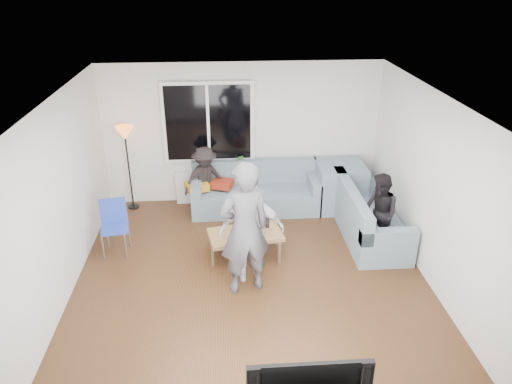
{
  "coord_description": "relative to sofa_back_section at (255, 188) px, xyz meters",
  "views": [
    {
      "loc": [
        -0.35,
        -5.57,
        4.11
      ],
      "look_at": [
        0.1,
        0.6,
        1.15
      ],
      "focal_mm": 33.62,
      "sensor_mm": 36.0,
      "label": 1
    }
  ],
  "objects": [
    {
      "name": "wall_back",
      "position": [
        -0.21,
        0.5,
        0.88
      ],
      "size": [
        5.0,
        0.04,
        2.6
      ],
      "primitive_type": "cube",
      "color": "silver",
      "rests_on": "ground"
    },
    {
      "name": "floor",
      "position": [
        -0.21,
        -2.27,
        -0.45
      ],
      "size": [
        5.0,
        5.5,
        0.04
      ],
      "primitive_type": "cube",
      "color": "#56351C",
      "rests_on": "ground"
    },
    {
      "name": "coffee_table",
      "position": [
        -0.27,
        -1.54,
        -0.22
      ],
      "size": [
        1.19,
        0.78,
        0.4
      ],
      "primitive_type": "cube",
      "rotation": [
        0.0,
        0.0,
        0.18
      ],
      "color": "#99714A",
      "rests_on": "floor"
    },
    {
      "name": "bottle_d",
      "position": [
        -0.09,
        -1.58,
        0.1
      ],
      "size": [
        0.07,
        0.07,
        0.25
      ],
      "primitive_type": "cylinder",
      "color": "#C56D11",
      "rests_on": "coffee_table"
    },
    {
      "name": "wall_left",
      "position": [
        -2.73,
        -2.27,
        0.88
      ],
      "size": [
        0.04,
        5.5,
        2.6
      ],
      "primitive_type": "cube",
      "color": "silver",
      "rests_on": "ground"
    },
    {
      "name": "wall_front",
      "position": [
        -0.21,
        -5.04,
        0.88
      ],
      "size": [
        5.0,
        0.04,
        2.6
      ],
      "primitive_type": "cube",
      "color": "silver",
      "rests_on": "ground"
    },
    {
      "name": "spectator_right",
      "position": [
        1.81,
        -1.49,
        0.21
      ],
      "size": [
        0.62,
        0.72,
        1.27
      ],
      "primitive_type": "imported",
      "rotation": [
        0.0,
        0.0,
        -1.32
      ],
      "color": "black",
      "rests_on": "floor"
    },
    {
      "name": "bottle_b",
      "position": [
        -0.39,
        -1.66,
        0.11
      ],
      "size": [
        0.08,
        0.08,
        0.26
      ],
      "primitive_type": "cylinder",
      "color": "#16791F",
      "rests_on": "coffee_table"
    },
    {
      "name": "bottle_e",
      "position": [
        0.08,
        -1.39,
        0.07
      ],
      "size": [
        0.07,
        0.07,
        0.19
      ],
      "primitive_type": "cylinder",
      "color": "black",
      "rests_on": "coffee_table"
    },
    {
      "name": "radiator",
      "position": [
        -0.81,
        0.38,
        -0.11
      ],
      "size": [
        1.3,
        0.12,
        0.62
      ],
      "primitive_type": "cube",
      "color": "silver",
      "rests_on": "floor"
    },
    {
      "name": "wall_right",
      "position": [
        2.31,
        -2.27,
        0.88
      ],
      "size": [
        0.04,
        5.5,
        2.6
      ],
      "primitive_type": "cube",
      "color": "silver",
      "rests_on": "ground"
    },
    {
      "name": "floor_lamp",
      "position": [
        -2.26,
        0.24,
        0.36
      ],
      "size": [
        0.32,
        0.32,
        1.56
      ],
      "primitive_type": null,
      "color": "orange",
      "rests_on": "floor"
    },
    {
      "name": "television",
      "position": [
        0.12,
        -4.77,
        0.33
      ],
      "size": [
        1.1,
        0.14,
        0.63
      ],
      "primitive_type": "imported",
      "color": "black",
      "rests_on": "tv_console"
    },
    {
      "name": "player_right",
      "position": [
        -0.21,
        -2.14,
        0.35
      ],
      "size": [
        0.93,
        0.44,
        1.56
      ],
      "primitive_type": "imported",
      "rotation": [
        0.0,
        0.0,
        3.21
      ],
      "color": "silver",
      "rests_on": "floor"
    },
    {
      "name": "sofa_right_section",
      "position": [
        1.81,
        -1.07,
        0.0
      ],
      "size": [
        2.0,
        0.85,
        0.85
      ],
      "primitive_type": null,
      "rotation": [
        0.0,
        0.0,
        1.57
      ],
      "color": "slate",
      "rests_on": "floor"
    },
    {
      "name": "pitcher",
      "position": [
        -0.23,
        -1.56,
        0.06
      ],
      "size": [
        0.17,
        0.17,
        0.17
      ],
      "primitive_type": "cylinder",
      "color": "maroon",
      "rests_on": "coffee_table"
    },
    {
      "name": "vase",
      "position": [
        -1.11,
        0.35,
        0.28
      ],
      "size": [
        0.21,
        0.21,
        0.17
      ],
      "primitive_type": "imported",
      "rotation": [
        0.0,
        0.0,
        -0.28
      ],
      "color": "white",
      "rests_on": "radiator"
    },
    {
      "name": "cushion_red",
      "position": [
        -0.6,
        0.06,
        0.09
      ],
      "size": [
        0.44,
        0.41,
        0.13
      ],
      "primitive_type": "cube",
      "rotation": [
        0.0,
        0.0,
        -0.36
      ],
      "color": "maroon",
      "rests_on": "sofa_back_section"
    },
    {
      "name": "window_mullion",
      "position": [
        -0.81,
        0.37,
        1.12
      ],
      "size": [
        0.05,
        0.03,
        1.35
      ],
      "primitive_type": "cube",
      "color": "white",
      "rests_on": "window_frame"
    },
    {
      "name": "sofa_back_section",
      "position": [
        0.0,
        0.0,
        0.0
      ],
      "size": [
        2.3,
        0.85,
        0.85
      ],
      "primitive_type": null,
      "color": "slate",
      "rests_on": "floor"
    },
    {
      "name": "spectator_back",
      "position": [
        -0.9,
        0.03,
        0.19
      ],
      "size": [
        0.9,
        0.69,
        1.23
      ],
      "primitive_type": "imported",
      "rotation": [
        0.0,
        0.0,
        0.34
      ],
      "color": "black",
      "rests_on": "floor"
    },
    {
      "name": "ceiling",
      "position": [
        -0.21,
        -2.27,
        2.2
      ],
      "size": [
        5.0,
        5.5,
        0.04
      ],
      "primitive_type": "cube",
      "color": "white",
      "rests_on": "ground"
    },
    {
      "name": "sofa_corner",
      "position": [
        1.55,
        0.0,
        0.0
      ],
      "size": [
        0.85,
        0.85,
        0.85
      ],
      "primitive_type": "cube",
      "color": "slate",
      "rests_on": "floor"
    },
    {
      "name": "window_frame",
      "position": [
        -0.81,
        0.42,
        1.12
      ],
      "size": [
        1.62,
        0.06,
        1.47
      ],
      "primitive_type": "cube",
      "color": "white",
      "rests_on": "wall_back"
    },
    {
      "name": "player_left",
      "position": [
        -0.32,
        -2.37,
        0.53
      ],
      "size": [
        0.79,
        0.63,
        1.9
      ],
      "primitive_type": "imported",
      "rotation": [
        0.0,
        0.0,
        3.43
      ],
      "color": "#4B4A4F",
      "rests_on": "floor"
    },
    {
      "name": "side_chair",
      "position": [
        -2.26,
        -1.31,
        0.01
      ],
      "size": [
        0.46,
        0.46,
        0.86
      ],
      "primitive_type": null,
      "rotation": [
        0.0,
        0.0,
        0.17
      ],
      "color": "#2842AF",
      "rests_on": "floor"
    },
    {
      "name": "window_glass",
      "position": [
        -0.81,
        0.38,
        1.12
      ],
      "size": [
        1.5,
        0.02,
        1.35
      ],
      "primitive_type": "cube",
      "color": "black",
      "rests_on": "window_frame"
    },
    {
      "name": "potted_plant",
      "position": [
        -0.28,
        0.35,
        0.36
      ],
      "size": [
        0.18,
        0.15,
        0.33
      ],
      "primitive_type": "imported",
      "rotation": [
        0.0,
        0.0,
        -0.03
      ],
      "color": "#295E25",
      "rests_on": "radiator"
    },
    {
      "name": "cushion_yellow",
      "position": [
        -1.05,
        -0.02,
        0.09
      ],
      "size": [
        0.47,
        0.43,
        0.14
      ],
      "primitive_type": "cube",
      "rotation": [
        0.0,
        0.0,
        0.35
      ],
      "color": "orange",
      "rests_on": "sofa_back_section"
    }
  ]
}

